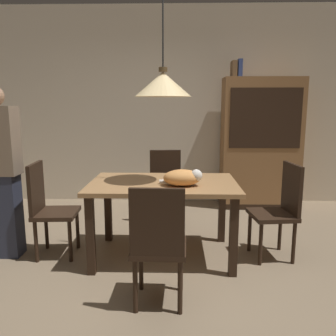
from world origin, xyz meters
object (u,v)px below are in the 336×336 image
chair_far_back (166,185)px  dining_table (163,192)px  chair_left_side (48,205)px  cat_sleeping (183,178)px  pendant_lamp (163,84)px  person_standing (1,173)px  book_blue_wide (239,69)px  chair_right_side (280,207)px  chair_near_front (158,241)px  book_brown_thick (234,69)px  hutch_bookcase (260,146)px

chair_far_back → dining_table: bearing=-89.6°
chair_left_side → cat_sleeping: 1.36m
dining_table → pendant_lamp: bearing=90.0°
dining_table → pendant_lamp: (0.00, 0.00, 1.01)m
chair_far_back → person_standing: person_standing is taller
chair_left_side → cat_sleeping: size_ratio=2.38×
chair_far_back → person_standing: bearing=-150.0°
book_blue_wide → pendant_lamp: bearing=-119.3°
chair_right_side → person_standing: bearing=-179.4°
pendant_lamp → chair_near_front: bearing=-90.1°
pendant_lamp → book_blue_wide: (0.99, 1.76, 0.31)m
chair_right_side → book_brown_thick: 2.28m
chair_near_front → person_standing: (-1.56, 0.86, 0.32)m
cat_sleeping → hutch_bookcase: 2.22m
chair_far_back → cat_sleeping: bearing=-79.3°
pendant_lamp → hutch_bookcase: bearing=52.9°
chair_left_side → chair_far_back: bearing=38.2°
chair_far_back → book_blue_wide: bearing=41.7°
pendant_lamp → book_blue_wide: 2.04m
chair_near_front → pendant_lamp: bearing=89.9°
book_blue_wide → person_standing: 3.31m
chair_left_side → chair_right_side: size_ratio=1.00×
cat_sleeping → pendant_lamp: bearing=142.0°
dining_table → hutch_bookcase: bearing=52.9°
chair_left_side → person_standing: (-0.43, -0.01, 0.32)m
pendant_lamp → hutch_bookcase: pendant_lamp is taller
pendant_lamp → chair_far_back: bearing=90.4°
chair_near_front → pendant_lamp: size_ratio=0.72×
chair_left_side → book_blue_wide: (2.12, 1.77, 1.46)m
dining_table → person_standing: bearing=-179.3°
chair_near_front → person_standing: size_ratio=0.56×
chair_right_side → book_blue_wide: (-0.14, 1.75, 1.46)m
chair_left_side → book_brown_thick: book_brown_thick is taller
chair_right_side → cat_sleeping: chair_right_side is taller
chair_right_side → book_brown_thick: (-0.22, 1.75, 1.45)m
chair_far_back → chair_left_side: bearing=-141.8°
chair_near_front → person_standing: person_standing is taller
chair_right_side → hutch_bookcase: 1.80m
chair_near_front → hutch_bookcase: bearing=63.2°
cat_sleeping → book_brown_thick: (0.72, 1.91, 1.13)m
chair_far_back → chair_right_side: same height
cat_sleeping → book_blue_wide: size_ratio=1.63×
hutch_bookcase → chair_near_front: bearing=-116.8°
book_brown_thick → person_standing: size_ratio=0.15×
dining_table → chair_right_side: chair_right_side is taller
hutch_bookcase → chair_right_side: bearing=-96.6°
chair_right_side → book_blue_wide: size_ratio=3.88×
chair_right_side → person_standing: person_standing is taller
person_standing → book_blue_wide: bearing=35.0°
chair_left_side → book_blue_wide: bearing=39.9°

